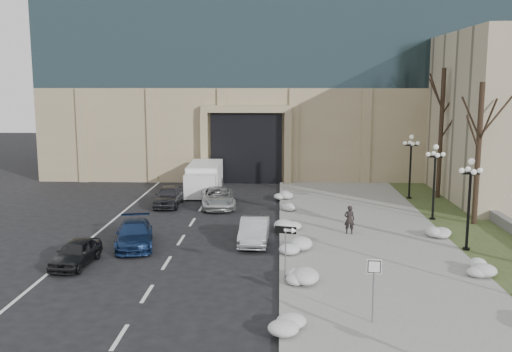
# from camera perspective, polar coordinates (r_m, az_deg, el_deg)

# --- Properties ---
(sidewalk) EXTENTS (9.00, 40.00, 0.12)m
(sidewalk) POSITION_cam_1_polar(r_m,az_deg,el_deg) (31.28, 10.97, -6.41)
(sidewalk) COLOR #979691
(sidewalk) RESTS_ON ground
(curb) EXTENTS (0.30, 40.00, 0.14)m
(curb) POSITION_cam_1_polar(r_m,az_deg,el_deg) (30.92, 2.65, -6.41)
(curb) COLOR #979691
(curb) RESTS_ON ground
(grass_strip) EXTENTS (4.00, 40.00, 0.10)m
(grass_strip) POSITION_cam_1_polar(r_m,az_deg,el_deg) (32.88, 22.31, -6.19)
(grass_strip) COLOR #394522
(grass_strip) RESTS_ON ground
(car_a) EXTENTS (1.70, 3.69, 1.23)m
(car_a) POSITION_cam_1_polar(r_m,az_deg,el_deg) (28.06, -17.57, -7.33)
(car_a) COLOR black
(car_a) RESTS_ON ground
(car_b) EXTENTS (1.55, 4.20, 1.37)m
(car_b) POSITION_cam_1_polar(r_m,az_deg,el_deg) (30.35, -0.19, -5.50)
(car_b) COLOR #B1B2B9
(car_b) RESTS_ON ground
(car_c) EXTENTS (2.80, 4.85, 1.32)m
(car_c) POSITION_cam_1_polar(r_m,az_deg,el_deg) (30.43, -12.06, -5.71)
(car_c) COLOR navy
(car_c) RESTS_ON ground
(car_d) EXTENTS (2.89, 5.09, 1.34)m
(car_d) POSITION_cam_1_polar(r_m,az_deg,el_deg) (39.10, -3.83, -2.18)
(car_d) COLOR #BABABA
(car_d) RESTS_ON ground
(car_e) EXTENTS (1.70, 4.15, 1.41)m
(car_e) POSITION_cam_1_polar(r_m,az_deg,el_deg) (39.87, -8.73, -1.99)
(car_e) COLOR #323136
(car_e) RESTS_ON ground
(pedestrian) EXTENTS (0.59, 0.39, 1.60)m
(pedestrian) POSITION_cam_1_polar(r_m,az_deg,el_deg) (32.19, 9.31, -4.33)
(pedestrian) COLOR black
(pedestrian) RESTS_ON sidewalk
(box_truck) EXTENTS (2.59, 6.92, 2.18)m
(box_truck) POSITION_cam_1_polar(r_m,az_deg,el_deg) (44.52, -5.19, -0.28)
(box_truck) COLOR silver
(box_truck) RESTS_ON ground
(one_way_sign) EXTENTS (0.95, 0.38, 2.55)m
(one_way_sign) POSITION_cam_1_polar(r_m,az_deg,el_deg) (23.84, 3.34, -6.12)
(one_way_sign) COLOR slate
(one_way_sign) RESTS_ON ground
(keep_sign) EXTENTS (0.52, 0.10, 2.41)m
(keep_sign) POSITION_cam_1_polar(r_m,az_deg,el_deg) (20.50, 11.70, -9.88)
(keep_sign) COLOR slate
(keep_sign) RESTS_ON ground
(snow_clump_b) EXTENTS (1.10, 1.60, 0.36)m
(snow_clump_b) POSITION_cam_1_polar(r_m,az_deg,el_deg) (19.78, 3.39, -15.01)
(snow_clump_b) COLOR silver
(snow_clump_b) RESTS_ON sidewalk
(snow_clump_c) EXTENTS (1.10, 1.60, 0.36)m
(snow_clump_c) POSITION_cam_1_polar(r_m,az_deg,el_deg) (24.53, 4.35, -10.10)
(snow_clump_c) COLOR silver
(snow_clump_c) RESTS_ON sidewalk
(snow_clump_d) EXTENTS (1.10, 1.60, 0.36)m
(snow_clump_d) POSITION_cam_1_polar(r_m,az_deg,el_deg) (28.52, 4.07, -7.30)
(snow_clump_d) COLOR silver
(snow_clump_d) RESTS_ON sidewalk
(snow_clump_e) EXTENTS (1.10, 1.60, 0.36)m
(snow_clump_e) POSITION_cam_1_polar(r_m,az_deg,el_deg) (33.07, 3.28, -4.96)
(snow_clump_e) COLOR silver
(snow_clump_e) RESTS_ON sidewalk
(snow_clump_f) EXTENTS (1.10, 1.60, 0.36)m
(snow_clump_f) POSITION_cam_1_polar(r_m,az_deg,el_deg) (37.35, 2.81, -3.30)
(snow_clump_f) COLOR silver
(snow_clump_f) RESTS_ON sidewalk
(snow_clump_g) EXTENTS (1.10, 1.60, 0.36)m
(snow_clump_g) POSITION_cam_1_polar(r_m,az_deg,el_deg) (41.13, 2.85, -2.13)
(snow_clump_g) COLOR silver
(snow_clump_g) RESTS_ON sidewalk
(snow_clump_i) EXTENTS (1.10, 1.60, 0.36)m
(snow_clump_i) POSITION_cam_1_polar(r_m,az_deg,el_deg) (27.32, 21.31, -8.69)
(snow_clump_i) COLOR silver
(snow_clump_i) RESTS_ON sidewalk
(snow_clump_j) EXTENTS (1.10, 1.60, 0.36)m
(snow_clump_j) POSITION_cam_1_polar(r_m,az_deg,el_deg) (32.58, 17.92, -5.63)
(snow_clump_j) COLOR silver
(snow_clump_j) RESTS_ON sidewalk
(lamppost_b) EXTENTS (1.18, 1.18, 4.76)m
(lamppost_b) POSITION_cam_1_polar(r_m,az_deg,el_deg) (30.29, 20.59, -1.50)
(lamppost_b) COLOR black
(lamppost_b) RESTS_ON ground
(lamppost_c) EXTENTS (1.18, 1.18, 4.76)m
(lamppost_c) POSITION_cam_1_polar(r_m,az_deg,el_deg) (36.43, 17.44, 0.40)
(lamppost_c) COLOR black
(lamppost_c) RESTS_ON ground
(lamppost_d) EXTENTS (1.18, 1.18, 4.76)m
(lamppost_d) POSITION_cam_1_polar(r_m,az_deg,el_deg) (42.68, 15.21, 1.75)
(lamppost_d) COLOR black
(lamppost_d) RESTS_ON ground
(tree_mid) EXTENTS (3.20, 3.20, 8.50)m
(tree_mid) POSITION_cam_1_polar(r_m,az_deg,el_deg) (35.85, 21.45, 3.96)
(tree_mid) COLOR black
(tree_mid) RESTS_ON ground
(tree_far) EXTENTS (3.20, 3.20, 9.50)m
(tree_far) POSITION_cam_1_polar(r_m,az_deg,el_deg) (43.43, 18.09, 5.83)
(tree_far) COLOR black
(tree_far) RESTS_ON ground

